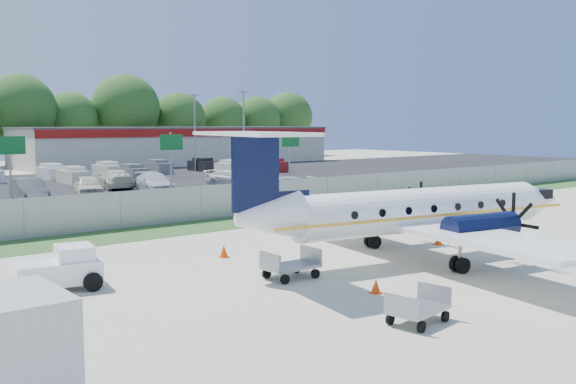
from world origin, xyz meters
TOP-DOWN VIEW (x-y plane):
  - ground at (0.00, 0.00)m, footprint 170.00×170.00m
  - grass_verge at (0.00, 12.00)m, footprint 170.00×4.00m
  - access_road at (0.00, 19.00)m, footprint 170.00×8.00m
  - parking_lot at (0.00, 40.00)m, footprint 170.00×32.00m
  - perimeter_fence at (0.00, 14.00)m, footprint 120.00×0.06m
  - building_east at (26.00, 61.98)m, footprint 44.40×12.40m
  - sign_left at (-8.00, 22.91)m, footprint 1.80×0.26m
  - sign_mid at (3.00, 22.91)m, footprint 1.80×0.26m
  - sign_right at (14.00, 22.91)m, footprint 1.80×0.26m
  - light_pole_ne at (20.00, 38.00)m, footprint 0.90×0.35m
  - light_pole_se at (20.00, 48.00)m, footprint 0.90×0.35m
  - aircraft at (1.08, -0.95)m, footprint 17.33×16.99m
  - pushback_tug at (-11.96, 3.44)m, footprint 2.96×2.39m
  - baggage_cart_near at (-5.62, -6.66)m, footprint 1.94×1.32m
  - baggage_cart_far at (-5.03, -0.34)m, footprint 2.01×1.25m
  - cone_nose at (4.47, 0.44)m, footprint 0.37×0.37m
  - cone_port_wing at (-4.15, -3.69)m, footprint 0.35×0.35m
  - cone_starboard_wing at (-4.86, 4.31)m, footprint 0.38×0.38m
  - road_car_mid at (10.85, 20.18)m, footprint 5.89×4.30m
  - road_car_east at (30.99, 17.45)m, footprint 5.62×2.49m
  - parked_car_b at (-4.98, 29.39)m, footprint 2.20×5.26m
  - parked_car_c at (-0.42, 29.85)m, footprint 3.31×5.30m
  - parked_car_d at (5.03, 29.50)m, footprint 3.29×5.91m
  - parked_car_e at (12.94, 29.86)m, footprint 3.89×5.46m
  - parked_car_g at (3.75, 34.52)m, footprint 3.18×6.12m
  - far_parking_rows at (0.00, 45.00)m, footprint 56.00×10.00m

SIDE VIEW (x-z plane):
  - ground at x=0.00m, z-range 0.00..0.00m
  - road_car_mid at x=10.85m, z-range -0.79..0.79m
  - road_car_east at x=30.99m, z-range -0.80..0.80m
  - parked_car_b at x=-4.98m, z-range -0.85..0.85m
  - parked_car_c at x=-0.42m, z-range -0.84..0.84m
  - parked_car_d at x=5.03m, z-range -0.81..0.81m
  - parked_car_e at x=12.94m, z-range -0.73..0.73m
  - parked_car_g at x=3.75m, z-range -0.85..0.85m
  - far_parking_rows at x=0.00m, z-range -0.80..0.80m
  - grass_verge at x=0.00m, z-range 0.00..0.02m
  - access_road at x=0.00m, z-range 0.00..0.02m
  - parking_lot at x=0.00m, z-range 0.00..0.02m
  - cone_port_wing at x=-4.15m, z-range -0.01..0.48m
  - cone_nose at x=4.47m, z-range -0.01..0.52m
  - cone_starboard_wing at x=-4.86m, z-range -0.01..0.52m
  - baggage_cart_near at x=-5.62m, z-range -0.03..0.92m
  - baggage_cart_far at x=-5.03m, z-range -0.04..1.00m
  - pushback_tug at x=-11.96m, z-range -0.03..1.42m
  - perimeter_fence at x=0.00m, z-range 0.01..2.00m
  - aircraft at x=1.08m, z-range -0.60..4.69m
  - building_east at x=26.00m, z-range 0.01..5.25m
  - sign_left at x=-8.00m, z-range 1.11..6.11m
  - sign_mid at x=3.00m, z-range 1.11..6.11m
  - sign_right at x=14.00m, z-range 1.11..6.11m
  - light_pole_ne at x=20.00m, z-range 0.69..9.78m
  - light_pole_se at x=20.00m, z-range 0.69..9.78m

